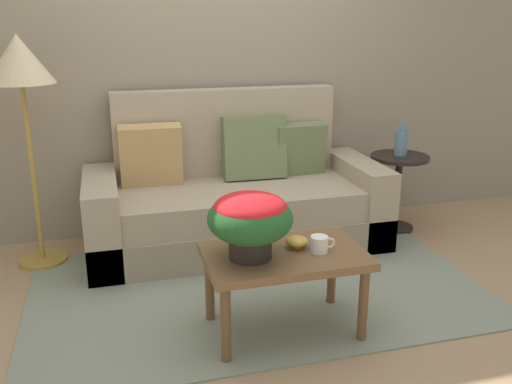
# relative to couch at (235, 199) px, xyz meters

# --- Properties ---
(ground_plane) EXTENTS (14.00, 14.00, 0.00)m
(ground_plane) POSITION_rel_couch_xyz_m (-0.05, -0.86, -0.35)
(ground_plane) COLOR #997A56
(wall_back) EXTENTS (6.40, 0.12, 2.83)m
(wall_back) POSITION_rel_couch_xyz_m (-0.05, 0.47, 1.07)
(wall_back) COLOR gray
(wall_back) RESTS_ON ground
(area_rug) EXTENTS (2.80, 1.71, 0.01)m
(area_rug) POSITION_rel_couch_xyz_m (-0.05, -0.77, -0.34)
(area_rug) COLOR gray
(area_rug) RESTS_ON ground
(couch) EXTENTS (2.16, 0.89, 1.13)m
(couch) POSITION_rel_couch_xyz_m (0.00, 0.00, 0.00)
(couch) COLOR gray
(couch) RESTS_ON ground
(coffee_table) EXTENTS (0.85, 0.53, 0.47)m
(coffee_table) POSITION_rel_couch_xyz_m (-0.03, -1.29, 0.06)
(coffee_table) COLOR brown
(coffee_table) RESTS_ON ground
(side_table) EXTENTS (0.45, 0.45, 0.61)m
(side_table) POSITION_rel_couch_xyz_m (1.31, -0.07, 0.08)
(side_table) COLOR black
(side_table) RESTS_ON ground
(floor_lamp) EXTENTS (0.43, 0.43, 1.55)m
(floor_lamp) POSITION_rel_couch_xyz_m (-1.39, 0.01, 0.97)
(floor_lamp) COLOR olive
(floor_lamp) RESTS_ON ground
(potted_plant) EXTENTS (0.44, 0.44, 0.34)m
(potted_plant) POSITION_rel_couch_xyz_m (-0.23, -1.30, 0.34)
(potted_plant) COLOR black
(potted_plant) RESTS_ON coffee_table
(coffee_mug) EXTENTS (0.14, 0.09, 0.09)m
(coffee_mug) POSITION_rel_couch_xyz_m (0.15, -1.33, 0.16)
(coffee_mug) COLOR white
(coffee_mug) RESTS_ON coffee_table
(snack_bowl) EXTENTS (0.12, 0.12, 0.06)m
(snack_bowl) POSITION_rel_couch_xyz_m (0.05, -1.24, 0.16)
(snack_bowl) COLOR gold
(snack_bowl) RESTS_ON coffee_table
(table_vase) EXTENTS (0.10, 0.10, 0.25)m
(table_vase) POSITION_rel_couch_xyz_m (1.32, -0.06, 0.37)
(table_vase) COLOR slate
(table_vase) RESTS_ON side_table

